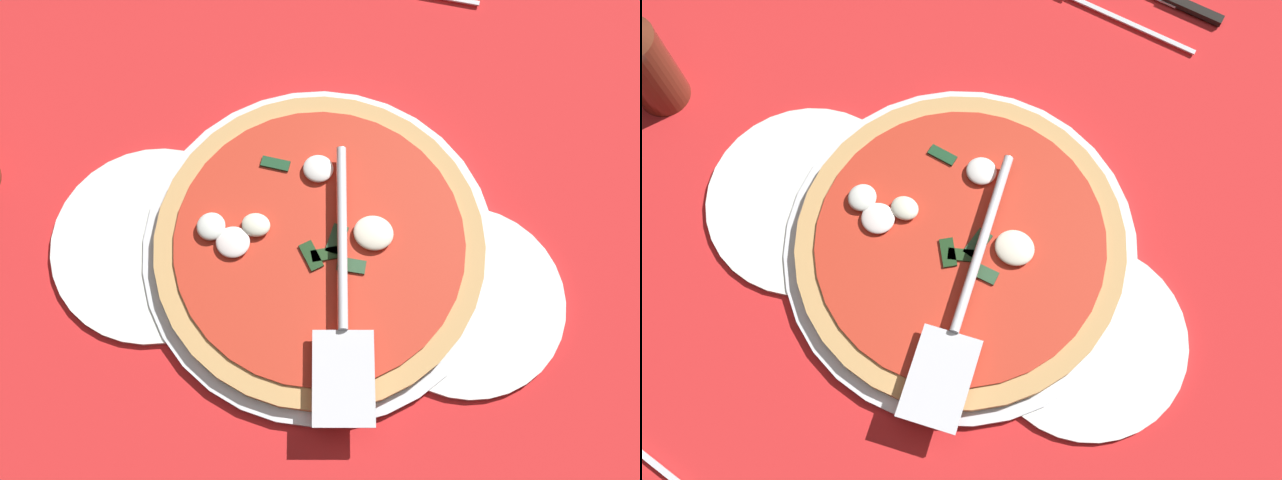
{
  "view_description": "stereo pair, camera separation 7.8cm",
  "coord_description": "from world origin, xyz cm",
  "views": [
    {
      "loc": [
        -7.97,
        25.59,
        75.99
      ],
      "look_at": [
        -1.95,
        -0.28,
        2.35
      ],
      "focal_mm": 41.99,
      "sensor_mm": 36.0,
      "label": 1
    },
    {
      "loc": [
        -15.24,
        22.72,
        75.99
      ],
      "look_at": [
        -1.95,
        -0.28,
        2.35
      ],
      "focal_mm": 41.99,
      "sensor_mm": 36.0,
      "label": 2
    }
  ],
  "objects": [
    {
      "name": "dinner_plate_left",
      "position": [
        -18.05,
        2.17,
        0.6
      ],
      "size": [
        20.71,
        20.71,
        1.0
      ],
      "primitive_type": "cylinder",
      "color": "white",
      "rests_on": "ground_plane"
    },
    {
      "name": "place_setting_near",
      "position": [
        -5.39,
        -37.45,
        0.45
      ],
      "size": [
        21.8,
        12.31,
        1.4
      ],
      "rotation": [
        0.0,
        0.0,
        0.02
      ],
      "color": "white",
      "rests_on": "ground_plane"
    },
    {
      "name": "pizza_pan",
      "position": [
        -1.95,
        -0.28,
        0.72
      ],
      "size": [
        37.5,
        37.5,
        1.25
      ],
      "primitive_type": "cylinder",
      "color": "silver",
      "rests_on": "ground_plane"
    },
    {
      "name": "dinner_plate_right",
      "position": [
        15.29,
        3.49,
        0.6
      ],
      "size": [
        22.12,
        22.12,
        1.0
      ],
      "primitive_type": "cylinder",
      "color": "white",
      "rests_on": "ground_plane"
    },
    {
      "name": "ground_plane",
      "position": [
        0.0,
        0.0,
        -0.4
      ],
      "size": [
        97.54,
        97.54,
        0.8
      ],
      "primitive_type": "cube",
      "color": "red"
    },
    {
      "name": "pizza",
      "position": [
        -1.83,
        -0.31,
        2.12
      ],
      "size": [
        34.73,
        34.73,
        2.71
      ],
      "color": "tan",
      "rests_on": "pizza_pan"
    },
    {
      "name": "checker_pattern",
      "position": [
        -0.0,
        0.0,
        0.05
      ],
      "size": [
        97.54,
        97.54,
        0.1
      ],
      "color": "silver",
      "rests_on": "ground_plane"
    },
    {
      "name": "pizza_server",
      "position": [
        -5.71,
        5.95,
        4.39
      ],
      "size": [
        9.95,
        29.0,
        1.0
      ],
      "rotation": [
        0.0,
        0.0,
        1.8
      ],
      "color": "silver",
      "rests_on": "pizza"
    }
  ]
}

